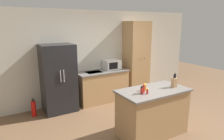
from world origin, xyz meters
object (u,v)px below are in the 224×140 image
refrigerator (58,78)px  spice_bottle_green_herb (144,89)px  pantry_cabinet (136,59)px  spice_bottle_tall_dark (147,91)px  microwave (112,64)px  fire_extinguisher (34,108)px  spice_bottle_short_red (145,87)px  spice_bottle_amber_oil (142,90)px  knife_block (174,82)px

refrigerator → spice_bottle_green_herb: 2.36m
pantry_cabinet → spice_bottle_tall_dark: 2.70m
microwave → fire_extinguisher: (-2.30, -0.15, -0.84)m
spice_bottle_short_red → spice_bottle_amber_oil: 0.21m
spice_bottle_tall_dark → fire_extinguisher: (-1.70, 2.19, -0.80)m
fire_extinguisher → spice_bottle_short_red: bearing=-48.3°
refrigerator → spice_bottle_tall_dark: refrigerator is taller
knife_block → spice_bottle_short_red: size_ratio=2.25×
spice_bottle_short_red → spice_bottle_amber_oil: bearing=-145.0°
knife_block → spice_bottle_short_red: knife_block is taller
pantry_cabinet → spice_bottle_green_herb: bearing=-124.1°
pantry_cabinet → spice_bottle_short_red: pantry_cabinet is taller
spice_bottle_tall_dark → spice_bottle_green_herb: size_ratio=0.69×
microwave → knife_block: knife_block is taller
microwave → spice_bottle_tall_dark: size_ratio=4.26×
pantry_cabinet → spice_bottle_tall_dark: bearing=-122.8°
pantry_cabinet → spice_bottle_green_herb: pantry_cabinet is taller
spice_bottle_tall_dark → refrigerator: bearing=115.1°
knife_block → refrigerator: bearing=129.3°
knife_block → spice_bottle_green_herb: bearing=176.1°
spice_bottle_tall_dark → spice_bottle_amber_oil: size_ratio=0.74×
microwave → spice_bottle_amber_oil: bearing=-106.8°
knife_block → spice_bottle_short_red: bearing=168.0°
refrigerator → pantry_cabinet: 2.52m
spice_bottle_tall_dark → spice_bottle_green_herb: bearing=98.1°
refrigerator → spice_bottle_short_red: bearing=-61.0°
spice_bottle_tall_dark → spice_bottle_short_red: size_ratio=0.84×
pantry_cabinet → spice_bottle_short_red: (-1.37, -2.09, -0.14)m
knife_block → pantry_cabinet: bearing=72.1°
refrigerator → spice_bottle_short_red: size_ratio=13.17×
refrigerator → spice_bottle_amber_oil: bearing=-66.2°
spice_bottle_tall_dark → spice_bottle_amber_oil: 0.10m
spice_bottle_amber_oil → refrigerator: bearing=113.8°
spice_bottle_short_red → spice_bottle_amber_oil: spice_bottle_amber_oil is taller
pantry_cabinet → fire_extinguisher: 3.30m
spice_bottle_green_herb → fire_extinguisher: (-1.68, 2.09, -0.82)m
spice_bottle_short_red → fire_extinguisher: bearing=131.7°
spice_bottle_tall_dark → spice_bottle_short_red: bearing=63.1°
refrigerator → fire_extinguisher: (-0.66, -0.03, -0.67)m
knife_block → fire_extinguisher: bearing=138.7°
microwave → spice_bottle_green_herb: (-0.62, -2.24, -0.01)m
pantry_cabinet → spice_bottle_amber_oil: bearing=-125.0°
refrigerator → microwave: refrigerator is taller
refrigerator → spice_bottle_green_herb: (1.02, -2.13, 0.16)m
spice_bottle_short_red → spice_bottle_amber_oil: size_ratio=0.88×
refrigerator → knife_block: (1.78, -2.18, 0.19)m
spice_bottle_tall_dark → spice_bottle_amber_oil: (-0.08, 0.06, 0.02)m
spice_bottle_green_herb → spice_bottle_short_red: bearing=40.0°
microwave → spice_bottle_tall_dark: bearing=-104.5°
microwave → knife_block: bearing=-86.6°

